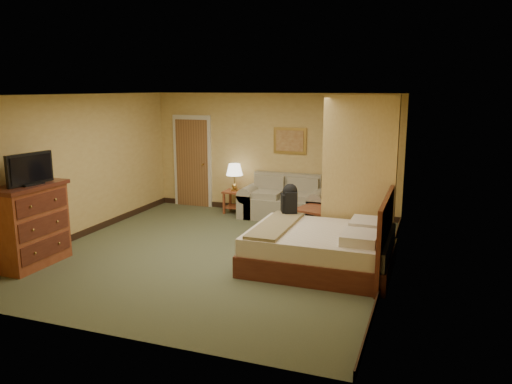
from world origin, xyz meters
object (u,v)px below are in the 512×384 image
at_px(coffee_table, 318,215).
at_px(bed, 324,248).
at_px(loveseat, 284,204).
at_px(dresser, 30,225).

height_order(coffee_table, bed, bed).
distance_m(loveseat, bed, 3.04).
height_order(coffee_table, dresser, dresser).
bearing_deg(dresser, loveseat, 54.96).
xyz_separation_m(dresser, bed, (4.29, 1.39, -0.32)).
height_order(loveseat, coffee_table, loveseat).
xyz_separation_m(loveseat, dresser, (-2.85, -4.07, 0.35)).
bearing_deg(bed, dresser, -162.04).
relative_size(dresser, bed, 0.59).
distance_m(coffee_table, dresser, 4.99).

